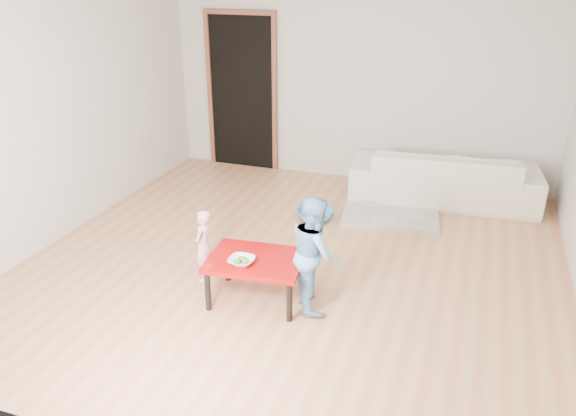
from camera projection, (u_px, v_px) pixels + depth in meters
The scene contains 13 objects.
floor at pixel (295, 262), 5.43m from camera, with size 5.00×5.00×0.01m, color #BD7451.
back_wall at pixel (359, 80), 7.08m from camera, with size 5.00×0.02×2.60m, color beige.
left_wall at pixel (62, 109), 5.67m from camera, with size 0.02×5.00×2.60m, color beige.
doorway at pixel (243, 94), 7.66m from camera, with size 1.02×0.08×2.11m, color brown, non-canonical shape.
sofa at pixel (444, 176), 6.72m from camera, with size 2.18×0.85×0.64m, color silver.
cushion at pixel (402, 165), 6.58m from camera, with size 0.43×0.39×0.12m, color orange.
red_table at pixel (257, 279), 4.75m from camera, with size 0.79×0.59×0.40m, color #9A0808, non-canonical shape.
bowl at pixel (242, 261), 4.58m from camera, with size 0.21×0.21×0.05m, color white.
broccoli at pixel (242, 261), 4.57m from camera, with size 0.12×0.12×0.06m, color #2D5919, non-canonical shape.
child_pink at pixel (203, 246), 5.00m from camera, with size 0.25×0.16×0.68m, color pink.
child_blue at pixel (315, 253), 4.56m from camera, with size 0.48×0.37×0.98m, color #588BCC.
basin at pixel (316, 215), 6.29m from camera, with size 0.42×0.42×0.13m, color teal.
blanket at pixel (391, 213), 6.43m from camera, with size 1.06×0.89×0.05m, color #B7B0A1, non-canonical shape.
Camera 1 is at (1.52, -4.53, 2.65)m, focal length 35.00 mm.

